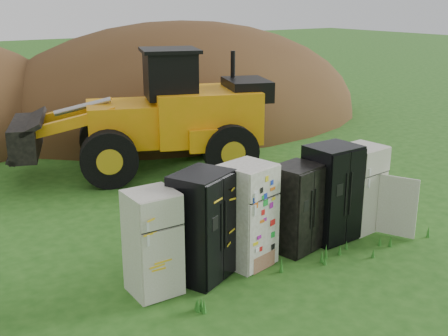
% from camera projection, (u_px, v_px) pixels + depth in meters
% --- Properties ---
extents(ground, '(120.00, 120.00, 0.00)m').
position_uv_depth(ground, '(274.00, 255.00, 10.83)').
color(ground, '#215215').
rests_on(ground, ground).
extents(fridge_leftmost, '(0.79, 0.76, 1.77)m').
position_uv_depth(fridge_leftmost, '(153.00, 243.00, 9.23)').
color(fridge_leftmost, silver).
rests_on(fridge_leftmost, ground).
extents(fridge_black_side, '(1.25, 1.15, 1.93)m').
position_uv_depth(fridge_black_side, '(202.00, 226.00, 9.70)').
color(fridge_black_side, black).
rests_on(fridge_black_side, ground).
extents(fridge_sticker, '(1.01, 0.96, 1.92)m').
position_uv_depth(fridge_sticker, '(247.00, 215.00, 10.22)').
color(fridge_sticker, white).
rests_on(fridge_sticker, ground).
extents(fridge_dark_mid, '(1.01, 0.89, 1.72)m').
position_uv_depth(fridge_dark_mid, '(296.00, 208.00, 10.83)').
color(fridge_dark_mid, black).
rests_on(fridge_dark_mid, ground).
extents(fridge_black_right, '(1.01, 0.85, 1.96)m').
position_uv_depth(fridge_black_right, '(331.00, 193.00, 11.31)').
color(fridge_black_right, black).
rests_on(fridge_black_right, ground).
extents(fridge_open_door, '(0.90, 0.84, 1.83)m').
position_uv_depth(fridge_open_door, '(360.00, 188.00, 11.80)').
color(fridge_open_door, silver).
rests_on(fridge_open_door, ground).
extents(wheel_loader, '(7.64, 5.12, 3.43)m').
position_uv_depth(wheel_loader, '(140.00, 112.00, 15.50)').
color(wheel_loader, orange).
rests_on(wheel_loader, ground).
extents(dirt_mound_right, '(15.96, 11.70, 7.77)m').
position_uv_depth(dirt_mound_right, '(183.00, 117.00, 23.27)').
color(dirt_mound_right, '#482D17').
rests_on(dirt_mound_right, ground).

